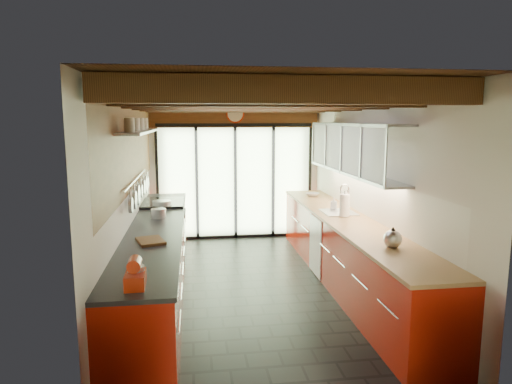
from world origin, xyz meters
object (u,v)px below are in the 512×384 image
soap_bottle (334,204)px  paper_towel (345,206)px  kettle (393,238)px  stand_mixer (135,275)px  bowl (312,195)px

soap_bottle → paper_towel: bearing=-90.0°
paper_towel → soap_bottle: 0.49m
kettle → paper_towel: (0.00, 1.54, 0.05)m
stand_mixer → soap_bottle: (2.54, 2.82, -0.00)m
kettle → soap_bottle: (0.00, 2.03, -0.01)m
stand_mixer → soap_bottle: 3.80m
soap_bottle → bowl: size_ratio=0.80×
paper_towel → soap_bottle: size_ratio=1.94×
stand_mixer → bowl: stand_mixer is taller
stand_mixer → kettle: bearing=17.4°
kettle → paper_towel: size_ratio=0.68×
stand_mixer → kettle: (2.54, 0.79, 0.00)m
stand_mixer → kettle: size_ratio=1.11×
bowl → stand_mixer: bearing=-122.1°
paper_towel → bowl: size_ratio=1.55×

